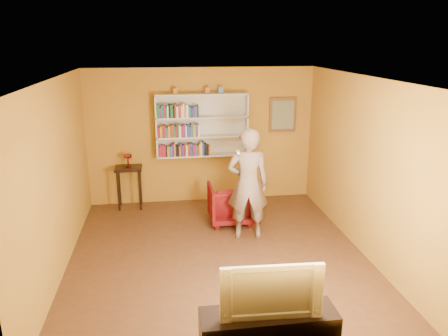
{
  "coord_description": "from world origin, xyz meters",
  "views": [
    {
      "loc": [
        -0.78,
        -6.03,
        3.22
      ],
      "look_at": [
        0.2,
        0.75,
        1.19
      ],
      "focal_mm": 35.0,
      "sensor_mm": 36.0,
      "label": 1
    }
  ],
  "objects_px": {
    "bookshelf": "(202,125)",
    "tv_cabinet": "(268,334)",
    "console_table": "(129,174)",
    "person": "(248,184)",
    "armchair": "(231,203)",
    "ruby_lustre": "(128,157)",
    "television": "(270,287)"
  },
  "relations": [
    {
      "from": "bookshelf",
      "to": "tv_cabinet",
      "type": "height_order",
      "value": "bookshelf"
    },
    {
      "from": "console_table",
      "to": "tv_cabinet",
      "type": "xyz_separation_m",
      "value": [
        1.69,
        -4.5,
        -0.44
      ]
    },
    {
      "from": "person",
      "to": "tv_cabinet",
      "type": "height_order",
      "value": "person"
    },
    {
      "from": "tv_cabinet",
      "to": "console_table",
      "type": "bearing_deg",
      "value": 110.59
    },
    {
      "from": "console_table",
      "to": "armchair",
      "type": "relative_size",
      "value": 1.07
    },
    {
      "from": "bookshelf",
      "to": "tv_cabinet",
      "type": "xyz_separation_m",
      "value": [
        0.24,
        -4.66,
        -1.34
      ]
    },
    {
      "from": "ruby_lustre",
      "to": "armchair",
      "type": "relative_size",
      "value": 0.34
    },
    {
      "from": "console_table",
      "to": "ruby_lustre",
      "type": "xyz_separation_m",
      "value": [
        -0.0,
        0.0,
        0.34
      ]
    },
    {
      "from": "ruby_lustre",
      "to": "bookshelf",
      "type": "bearing_deg",
      "value": 6.27
    },
    {
      "from": "ruby_lustre",
      "to": "television",
      "type": "xyz_separation_m",
      "value": [
        1.69,
        -4.5,
        -0.22
      ]
    },
    {
      "from": "bookshelf",
      "to": "television",
      "type": "height_order",
      "value": "bookshelf"
    },
    {
      "from": "television",
      "to": "person",
      "type": "bearing_deg",
      "value": 85.65
    },
    {
      "from": "bookshelf",
      "to": "armchair",
      "type": "bearing_deg",
      "value": -70.67
    },
    {
      "from": "bookshelf",
      "to": "person",
      "type": "height_order",
      "value": "bookshelf"
    },
    {
      "from": "ruby_lustre",
      "to": "person",
      "type": "height_order",
      "value": "person"
    },
    {
      "from": "armchair",
      "to": "person",
      "type": "bearing_deg",
      "value": 104.37
    },
    {
      "from": "bookshelf",
      "to": "ruby_lustre",
      "type": "xyz_separation_m",
      "value": [
        -1.45,
        -0.16,
        -0.56
      ]
    },
    {
      "from": "ruby_lustre",
      "to": "armchair",
      "type": "bearing_deg",
      "value": -27.84
    },
    {
      "from": "ruby_lustre",
      "to": "person",
      "type": "xyz_separation_m",
      "value": [
        2.03,
        -1.65,
        -0.09
      ]
    },
    {
      "from": "ruby_lustre",
      "to": "armchair",
      "type": "distance_m",
      "value": 2.2
    },
    {
      "from": "armchair",
      "to": "person",
      "type": "xyz_separation_m",
      "value": [
        0.18,
        -0.67,
        0.58
      ]
    },
    {
      "from": "armchair",
      "to": "person",
      "type": "height_order",
      "value": "person"
    },
    {
      "from": "bookshelf",
      "to": "ruby_lustre",
      "type": "bearing_deg",
      "value": -173.73
    },
    {
      "from": "armchair",
      "to": "tv_cabinet",
      "type": "distance_m",
      "value": 3.53
    },
    {
      "from": "armchair",
      "to": "ruby_lustre",
      "type": "bearing_deg",
      "value": -28.42
    },
    {
      "from": "ruby_lustre",
      "to": "tv_cabinet",
      "type": "height_order",
      "value": "ruby_lustre"
    },
    {
      "from": "bookshelf",
      "to": "console_table",
      "type": "bearing_deg",
      "value": -173.73
    },
    {
      "from": "tv_cabinet",
      "to": "television",
      "type": "bearing_deg",
      "value": 180.0
    },
    {
      "from": "bookshelf",
      "to": "armchair",
      "type": "height_order",
      "value": "bookshelf"
    },
    {
      "from": "person",
      "to": "television",
      "type": "bearing_deg",
      "value": 91.6
    },
    {
      "from": "person",
      "to": "console_table",
      "type": "bearing_deg",
      "value": -30.64
    },
    {
      "from": "bookshelf",
      "to": "ruby_lustre",
      "type": "distance_m",
      "value": 1.57
    }
  ]
}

